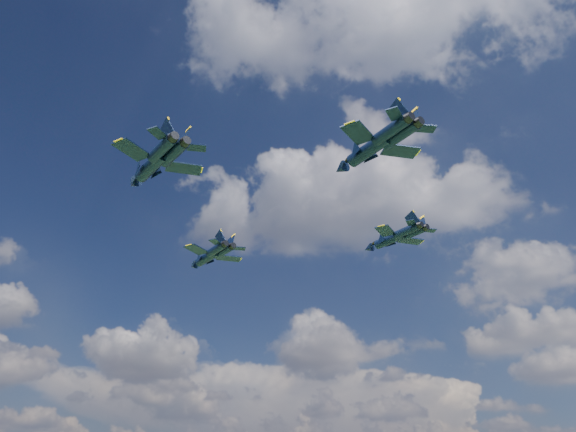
# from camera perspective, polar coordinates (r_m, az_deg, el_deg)

# --- Properties ---
(jet_lead) EXTENTS (13.25, 11.26, 3.37)m
(jet_lead) POSITION_cam_1_polar(r_m,az_deg,el_deg) (98.89, -8.30, -4.20)
(jet_lead) COLOR black
(jet_left) EXTENTS (14.53, 12.32, 3.69)m
(jet_left) POSITION_cam_1_polar(r_m,az_deg,el_deg) (74.02, -13.85, 4.85)
(jet_left) COLOR black
(jet_right) EXTENTS (13.17, 10.74, 3.30)m
(jet_right) POSITION_cam_1_polar(r_m,az_deg,el_deg) (95.41, 10.13, -2.40)
(jet_right) COLOR black
(jet_slot) EXTENTS (14.07, 12.62, 3.65)m
(jet_slot) POSITION_cam_1_polar(r_m,az_deg,el_deg) (70.59, 7.95, 6.57)
(jet_slot) COLOR black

